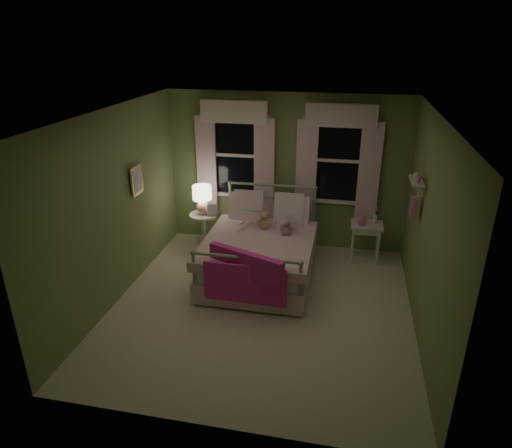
% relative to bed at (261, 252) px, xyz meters
% --- Properties ---
extents(room_shell, '(4.20, 4.20, 4.20)m').
position_rel_bed_xyz_m(room_shell, '(0.18, -0.87, 0.92)').
color(room_shell, silver).
rests_on(room_shell, ground).
extents(bed, '(1.58, 2.04, 1.18)m').
position_rel_bed_xyz_m(bed, '(0.00, 0.00, 0.00)').
color(bed, white).
rests_on(bed, ground).
extents(pink_throw, '(1.10, 0.50, 0.71)m').
position_rel_bed_xyz_m(pink_throw, '(0.00, -1.03, 0.23)').
color(pink_throw, '#D82A95').
rests_on(pink_throw, bed).
extents(child_left, '(0.30, 0.23, 0.73)m').
position_rel_bed_xyz_m(child_left, '(-0.28, 0.42, 0.55)').
color(child_left, '#F7D1DD').
rests_on(child_left, bed).
extents(child_right, '(0.42, 0.36, 0.75)m').
position_rel_bed_xyz_m(child_right, '(0.28, 0.42, 0.56)').
color(child_right, '#F7D1DD').
rests_on(child_right, bed).
extents(book_left, '(0.23, 0.18, 0.26)m').
position_rel_bed_xyz_m(book_left, '(-0.28, 0.17, 0.58)').
color(book_left, beige).
rests_on(book_left, child_left).
extents(book_right, '(0.20, 0.12, 0.26)m').
position_rel_bed_xyz_m(book_right, '(0.28, 0.17, 0.54)').
color(book_right, beige).
rests_on(book_right, child_right).
extents(teddy_bear, '(0.23, 0.19, 0.31)m').
position_rel_bed_xyz_m(teddy_bear, '(-0.00, 0.26, 0.41)').
color(teddy_bear, tan).
rests_on(teddy_bear, bed).
extents(nightstand_left, '(0.46, 0.46, 0.65)m').
position_rel_bed_xyz_m(nightstand_left, '(-1.12, 0.69, 0.03)').
color(nightstand_left, white).
rests_on(nightstand_left, ground).
extents(table_lamp, '(0.31, 0.31, 0.48)m').
position_rel_bed_xyz_m(table_lamp, '(-1.12, 0.69, 0.57)').
color(table_lamp, '#FEA796').
rests_on(table_lamp, nightstand_left).
extents(book_nightstand, '(0.19, 0.24, 0.02)m').
position_rel_bed_xyz_m(book_nightstand, '(-1.02, 0.61, 0.27)').
color(book_nightstand, beige).
rests_on(book_nightstand, nightstand_left).
extents(nightstand_right, '(0.50, 0.40, 0.64)m').
position_rel_bed_xyz_m(nightstand_right, '(1.57, 0.82, 0.17)').
color(nightstand_right, white).
rests_on(nightstand_right, ground).
extents(pink_toy, '(0.14, 0.19, 0.14)m').
position_rel_bed_xyz_m(pink_toy, '(1.47, 0.82, 0.32)').
color(pink_toy, pink).
rests_on(pink_toy, nightstand_right).
extents(bud_vase, '(0.06, 0.06, 0.28)m').
position_rel_bed_xyz_m(bud_vase, '(1.69, 0.87, 0.41)').
color(bud_vase, white).
rests_on(bud_vase, nightstand_right).
extents(window_left, '(1.34, 0.13, 1.96)m').
position_rel_bed_xyz_m(window_left, '(-0.67, 1.16, 1.24)').
color(window_left, black).
rests_on(window_left, room_shell).
extents(window_right, '(1.34, 0.13, 1.96)m').
position_rel_bed_xyz_m(window_right, '(1.03, 1.16, 1.24)').
color(window_right, black).
rests_on(window_right, room_shell).
extents(wall_shelf, '(0.15, 0.50, 0.60)m').
position_rel_bed_xyz_m(wall_shelf, '(2.08, -0.17, 1.14)').
color(wall_shelf, white).
rests_on(wall_shelf, room_shell).
extents(framed_picture, '(0.03, 0.32, 0.42)m').
position_rel_bed_xyz_m(framed_picture, '(-1.77, -0.27, 1.12)').
color(framed_picture, beige).
rests_on(framed_picture, room_shell).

